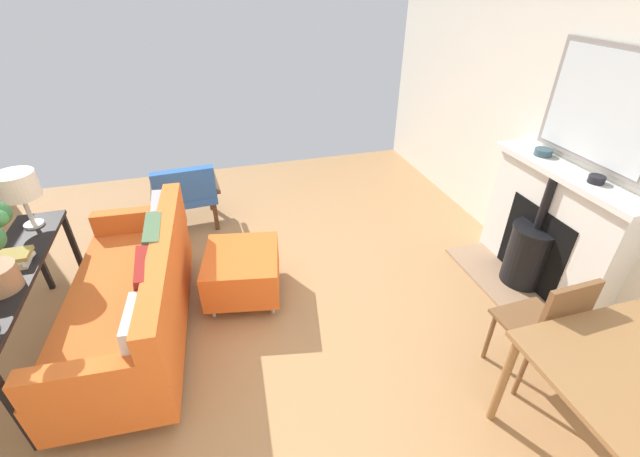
{
  "coord_description": "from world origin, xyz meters",
  "views": [
    {
      "loc": [
        0.12,
        2.64,
        2.39
      ],
      "look_at": [
        -0.56,
        0.27,
        0.83
      ],
      "focal_mm": 22.98,
      "sensor_mm": 36.0,
      "label": 1
    }
  ],
  "objects_px": {
    "sofa": "(136,296)",
    "mantel_bowl_far": "(597,179)",
    "armchair_accent": "(186,192)",
    "console_table": "(13,285)",
    "fireplace": "(544,236)",
    "book_stack": "(10,259)",
    "ottoman": "(243,270)",
    "mantel_bowl_near": "(543,152)",
    "dining_table": "(633,387)",
    "dining_chair_near_fireplace": "(547,324)",
    "table_lamp_near_end": "(18,187)"
  },
  "relations": [
    {
      "from": "sofa",
      "to": "mantel_bowl_far",
      "type": "bearing_deg",
      "value": 171.33
    },
    {
      "from": "armchair_accent",
      "to": "console_table",
      "type": "distance_m",
      "value": 1.87
    },
    {
      "from": "fireplace",
      "to": "book_stack",
      "type": "distance_m",
      "value": 4.03
    },
    {
      "from": "book_stack",
      "to": "ottoman",
      "type": "bearing_deg",
      "value": -174.64
    },
    {
      "from": "console_table",
      "to": "mantel_bowl_near",
      "type": "bearing_deg",
      "value": -179.62
    },
    {
      "from": "mantel_bowl_near",
      "to": "book_stack",
      "type": "xyz_separation_m",
      "value": [
        4.04,
        -0.08,
        -0.34
      ]
    },
    {
      "from": "console_table",
      "to": "book_stack",
      "type": "bearing_deg",
      "value": -89.0
    },
    {
      "from": "sofa",
      "to": "console_table",
      "type": "height_order",
      "value": "sofa"
    },
    {
      "from": "fireplace",
      "to": "dining_table",
      "type": "height_order",
      "value": "fireplace"
    },
    {
      "from": "console_table",
      "to": "dining_chair_near_fireplace",
      "type": "bearing_deg",
      "value": 160.17
    },
    {
      "from": "fireplace",
      "to": "sofa",
      "type": "xyz_separation_m",
      "value": [
        3.3,
        -0.28,
        -0.11
      ]
    },
    {
      "from": "table_lamp_near_end",
      "to": "dining_chair_near_fireplace",
      "type": "xyz_separation_m",
      "value": [
        -3.24,
        1.78,
        -0.54
      ]
    },
    {
      "from": "sofa",
      "to": "console_table",
      "type": "distance_m",
      "value": 0.75
    },
    {
      "from": "sofa",
      "to": "ottoman",
      "type": "height_order",
      "value": "sofa"
    },
    {
      "from": "table_lamp_near_end",
      "to": "dining_table",
      "type": "relative_size",
      "value": 0.48
    },
    {
      "from": "armchair_accent",
      "to": "ottoman",
      "type": "bearing_deg",
      "value": 108.57
    },
    {
      "from": "fireplace",
      "to": "ottoman",
      "type": "bearing_deg",
      "value": -12.0
    },
    {
      "from": "book_stack",
      "to": "dining_chair_near_fireplace",
      "type": "distance_m",
      "value": 3.5
    },
    {
      "from": "table_lamp_near_end",
      "to": "ottoman",
      "type": "bearing_deg",
      "value": 166.26
    },
    {
      "from": "mantel_bowl_near",
      "to": "dining_chair_near_fireplace",
      "type": "xyz_separation_m",
      "value": [
        0.79,
        1.2,
        -0.59
      ]
    },
    {
      "from": "mantel_bowl_far",
      "to": "armchair_accent",
      "type": "distance_m",
      "value": 3.65
    },
    {
      "from": "mantel_bowl_near",
      "to": "mantel_bowl_far",
      "type": "relative_size",
      "value": 1.2
    },
    {
      "from": "sofa",
      "to": "armchair_accent",
      "type": "distance_m",
      "value": 1.56
    },
    {
      "from": "console_table",
      "to": "dining_table",
      "type": "height_order",
      "value": "console_table"
    },
    {
      "from": "fireplace",
      "to": "mantel_bowl_far",
      "type": "distance_m",
      "value": 0.67
    },
    {
      "from": "mantel_bowl_near",
      "to": "mantel_bowl_far",
      "type": "xyz_separation_m",
      "value": [
        -0.0,
        0.54,
        -0.0
      ]
    },
    {
      "from": "fireplace",
      "to": "console_table",
      "type": "distance_m",
      "value": 4.01
    },
    {
      "from": "dining_chair_near_fireplace",
      "to": "ottoman",
      "type": "bearing_deg",
      "value": -39.04
    },
    {
      "from": "fireplace",
      "to": "book_stack",
      "type": "relative_size",
      "value": 5.04
    },
    {
      "from": "fireplace",
      "to": "armchair_accent",
      "type": "height_order",
      "value": "fireplace"
    },
    {
      "from": "mantel_bowl_near",
      "to": "dining_table",
      "type": "distance_m",
      "value": 1.98
    },
    {
      "from": "console_table",
      "to": "book_stack",
      "type": "relative_size",
      "value": 6.0
    },
    {
      "from": "fireplace",
      "to": "table_lamp_near_end",
      "type": "height_order",
      "value": "table_lamp_near_end"
    },
    {
      "from": "mantel_bowl_near",
      "to": "dining_chair_near_fireplace",
      "type": "height_order",
      "value": "mantel_bowl_near"
    },
    {
      "from": "sofa",
      "to": "console_table",
      "type": "relative_size",
      "value": 1.13
    },
    {
      "from": "mantel_bowl_far",
      "to": "console_table",
      "type": "xyz_separation_m",
      "value": [
        4.04,
        -0.51,
        -0.47
      ]
    },
    {
      "from": "mantel_bowl_near",
      "to": "dining_table",
      "type": "bearing_deg",
      "value": 65.51
    },
    {
      "from": "armchair_accent",
      "to": "dining_chair_near_fireplace",
      "type": "bearing_deg",
      "value": 129.0
    },
    {
      "from": "fireplace",
      "to": "mantel_bowl_near",
      "type": "height_order",
      "value": "mantel_bowl_near"
    },
    {
      "from": "ottoman",
      "to": "table_lamp_near_end",
      "type": "height_order",
      "value": "table_lamp_near_end"
    },
    {
      "from": "table_lamp_near_end",
      "to": "book_stack",
      "type": "bearing_deg",
      "value": 89.79
    },
    {
      "from": "console_table",
      "to": "dining_table",
      "type": "relative_size",
      "value": 1.79
    },
    {
      "from": "fireplace",
      "to": "dining_chair_near_fireplace",
      "type": "relative_size",
      "value": 1.53
    },
    {
      "from": "armchair_accent",
      "to": "table_lamp_near_end",
      "type": "bearing_deg",
      "value": 40.02
    },
    {
      "from": "dining_table",
      "to": "mantel_bowl_near",
      "type": "bearing_deg",
      "value": -114.49
    },
    {
      "from": "fireplace",
      "to": "armchair_accent",
      "type": "distance_m",
      "value": 3.43
    },
    {
      "from": "sofa",
      "to": "ottoman",
      "type": "relative_size",
      "value": 2.46
    },
    {
      "from": "sofa",
      "to": "book_stack",
      "type": "bearing_deg",
      "value": -8.77
    },
    {
      "from": "dining_chair_near_fireplace",
      "to": "sofa",
      "type": "bearing_deg",
      "value": -24.66
    },
    {
      "from": "armchair_accent",
      "to": "dining_chair_near_fireplace",
      "type": "xyz_separation_m",
      "value": [
        -2.17,
        2.68,
        0.09
      ]
    }
  ]
}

